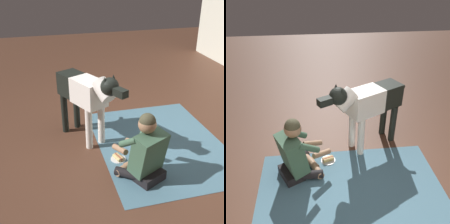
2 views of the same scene
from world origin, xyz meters
The scene contains 5 objects.
ground_plane centered at (0.00, 0.00, 0.00)m, with size 14.54×14.54×0.00m, color #503122.
area_rug centered at (0.13, 0.20, 0.00)m, with size 2.30×1.74×0.01m, color slate.
person_sitting_on_floor centered at (0.79, -0.28, 0.36)m, with size 0.72×0.63×0.87m.
large_dog centered at (-0.22, -0.78, 0.74)m, with size 1.35×0.76×1.13m.
hot_dog_on_plate centered at (0.37, -0.48, 0.03)m, with size 0.20×0.20×0.06m.
Camera 1 is at (3.58, -1.40, 2.39)m, focal length 48.98 mm.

